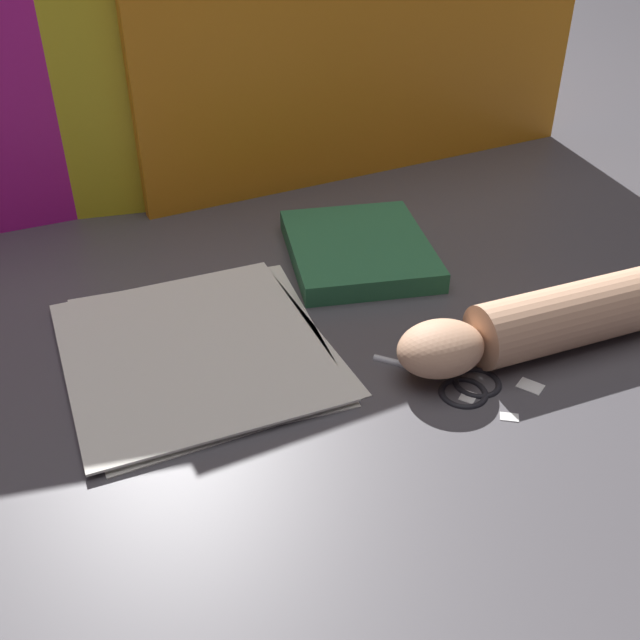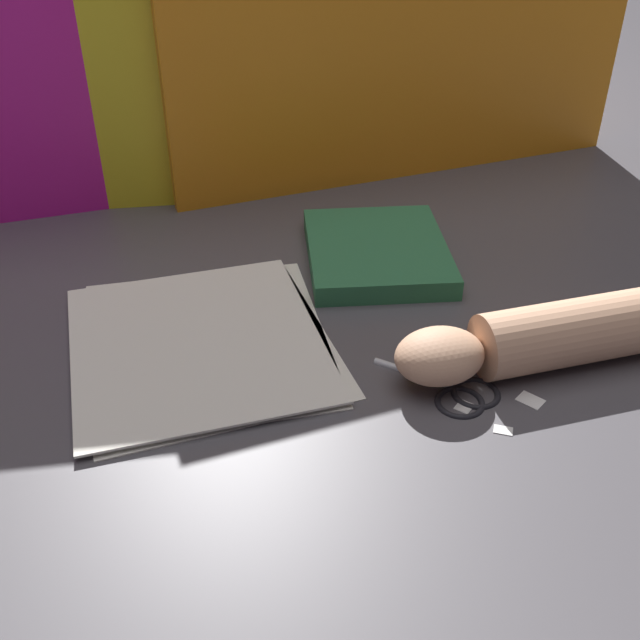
# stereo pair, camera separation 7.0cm
# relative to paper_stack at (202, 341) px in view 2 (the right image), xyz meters

# --- Properties ---
(ground_plane) EXTENTS (6.00, 6.00, 0.00)m
(ground_plane) POSITION_rel_paper_stack_xyz_m (0.08, -0.05, -0.00)
(ground_plane) COLOR #4C494F
(backdrop_panel_center) EXTENTS (0.83, 0.09, 0.47)m
(backdrop_panel_center) POSITION_rel_paper_stack_xyz_m (0.04, 0.42, 0.23)
(backdrop_panel_center) COLOR #D81E9E
(backdrop_panel_center) RESTS_ON ground_plane
(backdrop_panel_right) EXTENTS (0.79, 0.12, 0.49)m
(backdrop_panel_right) POSITION_rel_paper_stack_xyz_m (0.39, 0.42, 0.24)
(backdrop_panel_right) COLOR orange
(backdrop_panel_right) RESTS_ON ground_plane
(paper_stack) EXTENTS (0.32, 0.34, 0.01)m
(paper_stack) POSITION_rel_paper_stack_xyz_m (0.00, 0.00, 0.00)
(paper_stack) COLOR white
(paper_stack) RESTS_ON ground_plane
(book_closed) EXTENTS (0.22, 0.25, 0.03)m
(book_closed) POSITION_rel_paper_stack_xyz_m (0.26, 0.14, 0.01)
(book_closed) COLOR #2D7247
(book_closed) RESTS_ON ground_plane
(scissors) EXTENTS (0.13, 0.15, 0.01)m
(scissors) POSITION_rel_paper_stack_xyz_m (0.26, -0.15, -0.00)
(scissors) COLOR silver
(scissors) RESTS_ON ground_plane
(hand_forearm) EXTENTS (0.34, 0.09, 0.07)m
(hand_forearm) POSITION_rel_paper_stack_xyz_m (0.37, -0.13, 0.03)
(hand_forearm) COLOR tan
(hand_forearm) RESTS_ON ground_plane
(paper_scrap_near) EXTENTS (0.03, 0.03, 0.00)m
(paper_scrap_near) POSITION_rel_paper_stack_xyz_m (0.33, -0.18, -0.00)
(paper_scrap_near) COLOR white
(paper_scrap_near) RESTS_ON ground_plane
(paper_scrap_mid) EXTENTS (0.02, 0.02, 0.00)m
(paper_scrap_mid) POSITION_rel_paper_stack_xyz_m (0.26, -0.18, -0.00)
(paper_scrap_mid) COLOR white
(paper_scrap_mid) RESTS_ON ground_plane
(paper_scrap_far) EXTENTS (0.02, 0.02, 0.00)m
(paper_scrap_far) POSITION_rel_paper_stack_xyz_m (0.28, -0.22, -0.00)
(paper_scrap_far) COLOR white
(paper_scrap_far) RESTS_ON ground_plane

